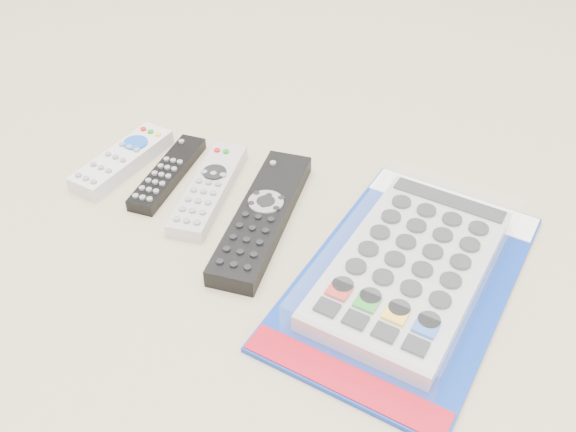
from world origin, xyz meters
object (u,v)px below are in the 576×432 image
(remote_small_grey, at_px, (122,160))
(jumbo_remote_packaged, at_px, (410,265))
(remote_slim_black, at_px, (168,173))
(remote_large_black, at_px, (263,216))
(remote_silver_dvd, at_px, (209,189))

(remote_small_grey, xyz_separation_m, jumbo_remote_packaged, (0.44, -0.07, 0.01))
(remote_slim_black, relative_size, remote_large_black, 0.66)
(remote_small_grey, relative_size, remote_slim_black, 1.02)
(remote_slim_black, relative_size, remote_silver_dvd, 0.85)
(remote_large_black, xyz_separation_m, jumbo_remote_packaged, (0.20, -0.03, 0.01))
(remote_silver_dvd, bearing_deg, remote_large_black, -24.63)
(remote_slim_black, bearing_deg, remote_large_black, -16.25)
(remote_small_grey, relative_size, remote_silver_dvd, 0.87)
(remote_large_black, bearing_deg, remote_silver_dvd, 157.82)
(remote_small_grey, height_order, remote_silver_dvd, remote_small_grey)
(remote_silver_dvd, relative_size, remote_large_black, 0.78)
(jumbo_remote_packaged, bearing_deg, remote_small_grey, 179.86)
(remote_silver_dvd, bearing_deg, remote_small_grey, 167.51)
(remote_silver_dvd, distance_m, jumbo_remote_packaged, 0.30)
(remote_silver_dvd, xyz_separation_m, jumbo_remote_packaged, (0.29, -0.06, 0.01))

